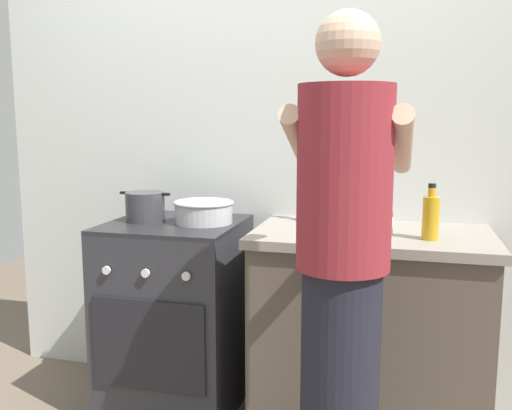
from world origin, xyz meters
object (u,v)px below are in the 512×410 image
(stove_range, at_px, (176,315))
(oil_bottle, at_px, (431,217))
(pot, at_px, (145,207))
(spice_bottle, at_px, (388,223))
(person, at_px, (342,280))
(mixing_bowl, at_px, (204,211))
(utensil_crock, at_px, (321,200))

(stove_range, distance_m, oil_bottle, 1.26)
(pot, distance_m, spice_bottle, 1.10)
(pot, xyz_separation_m, person, (0.98, -0.60, -0.11))
(mixing_bowl, relative_size, spice_bottle, 3.10)
(utensil_crock, bearing_deg, stove_range, -165.10)
(mixing_bowl, bearing_deg, pot, -175.14)
(mixing_bowl, height_order, utensil_crock, utensil_crock)
(stove_range, distance_m, utensil_crock, 0.88)
(utensil_crock, bearing_deg, mixing_bowl, -163.08)
(mixing_bowl, distance_m, oil_bottle, 1.00)
(stove_range, xyz_separation_m, mixing_bowl, (0.14, 0.02, 0.51))
(stove_range, bearing_deg, oil_bottle, -4.78)
(utensil_crock, relative_size, person, 0.20)
(mixing_bowl, bearing_deg, stove_range, -172.87)
(mixing_bowl, height_order, spice_bottle, mixing_bowl)
(mixing_bowl, xyz_separation_m, person, (0.70, -0.63, -0.10))
(mixing_bowl, bearing_deg, spice_bottle, -2.57)
(mixing_bowl, relative_size, person, 0.16)
(pot, bearing_deg, stove_range, 2.58)
(stove_range, relative_size, pot, 3.64)
(pot, height_order, person, person)
(stove_range, bearing_deg, person, -35.90)
(spice_bottle, xyz_separation_m, person, (-0.12, -0.59, -0.08))
(utensil_crock, xyz_separation_m, spice_bottle, (0.31, -0.19, -0.06))
(pot, xyz_separation_m, utensil_crock, (0.80, 0.18, 0.03))
(person, bearing_deg, mixing_bowl, 138.22)
(stove_range, relative_size, oil_bottle, 4.03)
(pot, height_order, utensil_crock, utensil_crock)
(pot, bearing_deg, oil_bottle, -3.97)
(utensil_crock, xyz_separation_m, oil_bottle, (0.47, -0.27, -0.01))
(oil_bottle, bearing_deg, pot, 176.03)
(stove_range, xyz_separation_m, pot, (-0.14, -0.01, 0.52))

